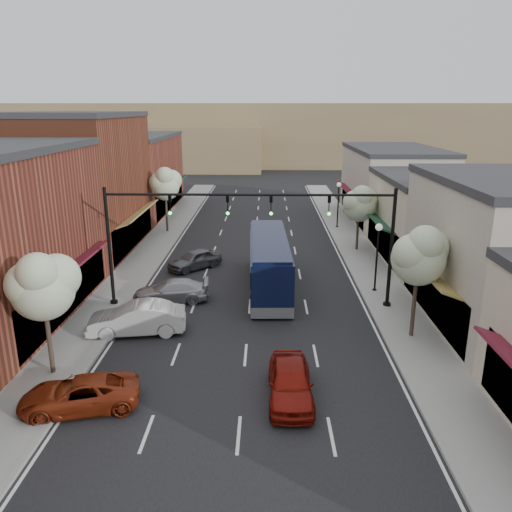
# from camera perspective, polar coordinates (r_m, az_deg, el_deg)

# --- Properties ---
(ground) EXTENTS (160.00, 160.00, 0.00)m
(ground) POSITION_cam_1_polar(r_m,az_deg,el_deg) (22.22, -1.42, -13.64)
(ground) COLOR black
(ground) RESTS_ON ground
(sidewalk_left) EXTENTS (2.80, 73.00, 0.15)m
(sidewalk_left) POSITION_cam_1_polar(r_m,az_deg,el_deg) (40.38, -12.22, 0.22)
(sidewalk_left) COLOR gray
(sidewalk_left) RESTS_ON ground
(sidewalk_right) EXTENTS (2.80, 73.00, 0.15)m
(sidewalk_right) POSITION_cam_1_polar(r_m,az_deg,el_deg) (39.99, 11.90, 0.08)
(sidewalk_right) COLOR gray
(sidewalk_right) RESTS_ON ground
(curb_left) EXTENTS (0.25, 73.00, 0.17)m
(curb_left) POSITION_cam_1_polar(r_m,az_deg,el_deg) (40.08, -10.27, 0.21)
(curb_left) COLOR gray
(curb_left) RESTS_ON ground
(curb_right) EXTENTS (0.25, 73.00, 0.17)m
(curb_right) POSITION_cam_1_polar(r_m,az_deg,el_deg) (39.75, 9.92, 0.09)
(curb_right) COLOR gray
(curb_right) RESTS_ON ground
(bldg_left_midfar) EXTENTS (10.14, 14.10, 10.90)m
(bldg_left_midfar) POSITION_cam_1_polar(r_m,az_deg,el_deg) (42.41, -19.97, 7.76)
(bldg_left_midfar) COLOR brown
(bldg_left_midfar) RESTS_ON ground
(bldg_left_far) EXTENTS (10.14, 18.10, 8.40)m
(bldg_left_far) POSITION_cam_1_polar(r_m,az_deg,el_deg) (57.65, -14.24, 9.08)
(bldg_left_far) COLOR brown
(bldg_left_far) RESTS_ON ground
(bldg_right_midnear) EXTENTS (9.14, 12.10, 7.90)m
(bldg_right_midnear) POSITION_cam_1_polar(r_m,az_deg,el_deg) (29.16, 27.15, 0.26)
(bldg_right_midnear) COLOR #B6A99C
(bldg_right_midnear) RESTS_ON ground
(bldg_right_midfar) EXTENTS (9.14, 12.10, 6.40)m
(bldg_right_midfar) POSITION_cam_1_polar(r_m,az_deg,el_deg) (40.12, 19.77, 4.07)
(bldg_right_midfar) COLOR beige
(bldg_right_midfar) RESTS_ON ground
(bldg_right_far) EXTENTS (9.14, 16.10, 7.40)m
(bldg_right_far) POSITION_cam_1_polar(r_m,az_deg,el_deg) (53.29, 15.20, 7.89)
(bldg_right_far) COLOR #B6A99C
(bldg_right_far) RESTS_ON ground
(hill_far) EXTENTS (120.00, 30.00, 12.00)m
(hill_far) POSITION_cam_1_polar(r_m,az_deg,el_deg) (109.31, 0.72, 13.86)
(hill_far) COLOR #7A6647
(hill_far) RESTS_ON ground
(hill_near) EXTENTS (50.00, 20.00, 8.00)m
(hill_near) POSITION_cam_1_polar(r_m,az_deg,el_deg) (100.84, -14.03, 12.01)
(hill_near) COLOR #7A6647
(hill_near) RESTS_ON ground
(signal_mast_right) EXTENTS (8.22, 0.46, 7.00)m
(signal_mast_right) POSITION_cam_1_polar(r_m,az_deg,el_deg) (28.35, 10.69, 2.90)
(signal_mast_right) COLOR black
(signal_mast_right) RESTS_ON ground
(signal_mast_left) EXTENTS (8.22, 0.46, 7.00)m
(signal_mast_left) POSITION_cam_1_polar(r_m,az_deg,el_deg) (28.72, -12.05, 3.00)
(signal_mast_left) COLOR black
(signal_mast_left) RESTS_ON ground
(tree_right_near) EXTENTS (2.85, 2.65, 5.95)m
(tree_right_near) POSITION_cam_1_polar(r_m,az_deg,el_deg) (25.20, 18.25, 0.23)
(tree_right_near) COLOR #47382B
(tree_right_near) RESTS_ON ground
(tree_right_far) EXTENTS (2.85, 2.65, 5.43)m
(tree_right_far) POSITION_cam_1_polar(r_m,az_deg,el_deg) (40.46, 11.79, 5.99)
(tree_right_far) COLOR #47382B
(tree_right_far) RESTS_ON ground
(tree_left_near) EXTENTS (2.85, 2.65, 5.69)m
(tree_left_near) POSITION_cam_1_polar(r_m,az_deg,el_deg) (22.33, -23.21, -2.98)
(tree_left_near) COLOR #47382B
(tree_left_near) RESTS_ON ground
(tree_left_far) EXTENTS (2.85, 2.65, 6.13)m
(tree_left_far) POSITION_cam_1_polar(r_m,az_deg,el_deg) (46.52, -10.32, 8.18)
(tree_left_far) COLOR #47382B
(tree_left_far) RESTS_ON ground
(lamp_post_near) EXTENTS (0.44, 0.44, 4.44)m
(lamp_post_near) POSITION_cam_1_polar(r_m,az_deg,el_deg) (31.54, 13.72, 1.07)
(lamp_post_near) COLOR black
(lamp_post_near) RESTS_ON ground
(lamp_post_far) EXTENTS (0.44, 0.44, 4.44)m
(lamp_post_far) POSITION_cam_1_polar(r_m,az_deg,el_deg) (48.37, 9.40, 6.62)
(lamp_post_far) COLOR black
(lamp_post_far) RESTS_ON ground
(coach_bus) EXTENTS (2.71, 10.92, 3.32)m
(coach_bus) POSITION_cam_1_polar(r_m,az_deg,el_deg) (31.86, 1.51, -0.67)
(coach_bus) COLOR black
(coach_bus) RESTS_ON ground
(red_hatchback) EXTENTS (1.77, 4.37, 1.49)m
(red_hatchback) POSITION_cam_1_polar(r_m,az_deg,el_deg) (20.45, 3.94, -14.16)
(red_hatchback) COLOR maroon
(red_hatchback) RESTS_ON ground
(parked_car_a) EXTENTS (4.87, 3.07, 1.25)m
(parked_car_a) POSITION_cam_1_polar(r_m,az_deg,el_deg) (21.00, -19.51, -14.65)
(parked_car_a) COLOR maroon
(parked_car_a) RESTS_ON ground
(parked_car_b) EXTENTS (5.15, 2.42, 1.63)m
(parked_car_b) POSITION_cam_1_polar(r_m,az_deg,el_deg) (26.45, -13.47, -6.99)
(parked_car_b) COLOR silver
(parked_car_b) RESTS_ON ground
(parked_car_c) EXTENTS (4.69, 2.28, 1.31)m
(parked_car_c) POSITION_cam_1_polar(r_m,az_deg,el_deg) (30.37, -9.67, -3.95)
(parked_car_c) COLOR #A4A3A9
(parked_car_c) RESTS_ON ground
(parked_car_d) EXTENTS (4.09, 4.06, 1.40)m
(parked_car_d) POSITION_cam_1_polar(r_m,az_deg,el_deg) (36.19, -7.02, -0.39)
(parked_car_d) COLOR #56575D
(parked_car_d) RESTS_ON ground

